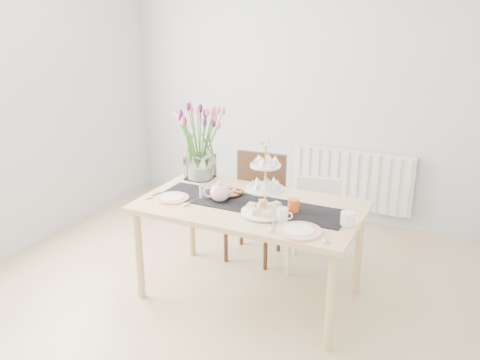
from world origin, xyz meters
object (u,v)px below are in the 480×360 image
at_px(chair_white, 316,217).
at_px(tart_tin, 227,193).
at_px(mug_grey, 205,191).
at_px(plate_right, 299,231).
at_px(teapot, 220,193).
at_px(mug_orange, 293,206).
at_px(mug_white, 282,215).
at_px(tulip_vase, 199,131).
at_px(plate_left, 172,198).
at_px(cream_jug, 348,219).
at_px(cake_stand, 265,195).
at_px(radiator, 352,180).
at_px(dining_table, 250,214).
at_px(chair_brown, 257,198).

xyz_separation_m(chair_white, tart_tin, (-0.53, -0.59, 0.33)).
distance_m(mug_grey, plate_right, 0.88).
xyz_separation_m(teapot, mug_orange, (0.55, 0.05, -0.03)).
bearing_deg(mug_white, mug_orange, 80.68).
bearing_deg(tulip_vase, tart_tin, -32.33).
xyz_separation_m(mug_white, plate_left, (-0.89, 0.03, -0.04)).
distance_m(cream_jug, mug_orange, 0.40).
distance_m(mug_orange, plate_left, 0.91).
xyz_separation_m(mug_grey, mug_white, (0.68, -0.16, -0.00)).
height_order(teapot, cream_jug, teapot).
height_order(cake_stand, mug_white, cake_stand).
bearing_deg(tart_tin, tulip_vase, 147.67).
bearing_deg(plate_left, mug_grey, 31.52).
xyz_separation_m(cake_stand, mug_white, (0.15, -0.06, -0.09)).
bearing_deg(radiator, plate_right, -86.36).
xyz_separation_m(dining_table, cream_jug, (0.73, -0.07, 0.12)).
bearing_deg(radiator, cream_jug, -78.05).
bearing_deg(cream_jug, dining_table, -166.44).
relative_size(mug_grey, plate_left, 0.40).
height_order(cream_jug, plate_right, cream_jug).
distance_m(dining_table, chair_white, 0.79).
distance_m(mug_white, plate_left, 0.89).
bearing_deg(chair_white, dining_table, -123.23).
height_order(dining_table, tulip_vase, tulip_vase).
distance_m(radiator, tulip_vase, 1.82).
height_order(cream_jug, mug_white, mug_white).
height_order(radiator, chair_brown, chair_brown).
relative_size(radiator, plate_right, 4.17).
height_order(dining_table, plate_right, plate_right).
bearing_deg(tart_tin, mug_grey, -133.13).
bearing_deg(mug_white, plate_left, 172.08).
height_order(tulip_vase, cream_jug, tulip_vase).
bearing_deg(chair_white, mug_white, -98.57).
relative_size(dining_table, plate_right, 5.56).
bearing_deg(radiator, chair_white, -93.06).
distance_m(radiator, chair_brown, 1.20).
height_order(chair_white, plate_right, plate_right).
relative_size(cake_stand, mug_white, 5.16).
height_order(mug_grey, plate_left, mug_grey).
bearing_deg(mug_orange, plate_right, -131.48).
relative_size(mug_grey, mug_orange, 1.10).
bearing_deg(tart_tin, radiator, 70.02).
bearing_deg(dining_table, plate_left, -165.07).
relative_size(tulip_vase, mug_grey, 7.09).
height_order(radiator, teapot, teapot).
relative_size(cake_stand, teapot, 2.06).
xyz_separation_m(cake_stand, cream_jug, (0.56, 0.05, -0.09)).
bearing_deg(chair_brown, cream_jug, -40.90).
distance_m(teapot, mug_white, 0.55).
bearing_deg(mug_grey, mug_orange, -32.01).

